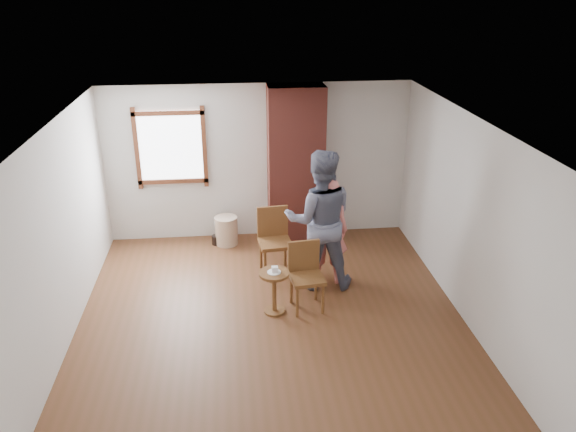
# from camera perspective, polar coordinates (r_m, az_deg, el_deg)

# --- Properties ---
(ground) EXTENTS (5.50, 5.50, 0.00)m
(ground) POSITION_cam_1_polar(r_m,az_deg,el_deg) (7.42, -1.62, -10.74)
(ground) COLOR brown
(ground) RESTS_ON ground
(room_shell) EXTENTS (5.04, 5.52, 2.62)m
(room_shell) POSITION_cam_1_polar(r_m,az_deg,el_deg) (7.15, -2.62, 4.12)
(room_shell) COLOR silver
(room_shell) RESTS_ON ground
(brick_chimney) EXTENTS (0.90, 0.50, 2.60)m
(brick_chimney) POSITION_cam_1_polar(r_m,az_deg,el_deg) (9.16, 0.79, 5.13)
(brick_chimney) COLOR brown
(brick_chimney) RESTS_ON ground
(stoneware_crock) EXTENTS (0.40, 0.40, 0.48)m
(stoneware_crock) POSITION_cam_1_polar(r_m,az_deg,el_deg) (9.39, -6.28, -1.48)
(stoneware_crock) COLOR #C4A98D
(stoneware_crock) RESTS_ON ground
(dark_pot) EXTENTS (0.20, 0.20, 0.16)m
(dark_pot) POSITION_cam_1_polar(r_m,az_deg,el_deg) (9.46, -7.28, -2.41)
(dark_pot) COLOR black
(dark_pot) RESTS_ON ground
(dining_chair_left) EXTENTS (0.51, 0.51, 1.00)m
(dining_chair_left) POSITION_cam_1_polar(r_m,az_deg,el_deg) (8.37, -1.42, -2.13)
(dining_chair_left) COLOR brown
(dining_chair_left) RESTS_ON ground
(dining_chair_right) EXTENTS (0.48, 0.48, 0.92)m
(dining_chair_right) POSITION_cam_1_polar(r_m,az_deg,el_deg) (7.51, 1.81, -5.69)
(dining_chair_right) COLOR brown
(dining_chair_right) RESTS_ON ground
(side_table) EXTENTS (0.40, 0.40, 0.60)m
(side_table) POSITION_cam_1_polar(r_m,az_deg,el_deg) (7.42, -1.41, -7.07)
(side_table) COLOR brown
(side_table) RESTS_ON ground
(cake_plate) EXTENTS (0.18, 0.18, 0.01)m
(cake_plate) POSITION_cam_1_polar(r_m,az_deg,el_deg) (7.32, -1.43, -5.71)
(cake_plate) COLOR white
(cake_plate) RESTS_ON side_table
(cake_slice) EXTENTS (0.08, 0.07, 0.06)m
(cake_slice) POSITION_cam_1_polar(r_m,az_deg,el_deg) (7.31, -1.35, -5.47)
(cake_slice) COLOR white
(cake_slice) RESTS_ON cake_plate
(man) EXTENTS (1.04, 0.84, 2.03)m
(man) POSITION_cam_1_polar(r_m,az_deg,el_deg) (7.82, 3.22, -0.40)
(man) COLOR black
(man) RESTS_ON ground
(person_pink) EXTENTS (0.64, 0.46, 1.62)m
(person_pink) POSITION_cam_1_polar(r_m,az_deg,el_deg) (7.97, 4.02, -1.55)
(person_pink) COLOR #EA7A75
(person_pink) RESTS_ON ground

